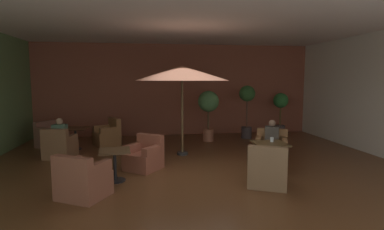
% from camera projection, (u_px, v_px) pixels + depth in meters
% --- Properties ---
extents(ground_plane, '(10.78, 9.68, 0.02)m').
position_uv_depth(ground_plane, '(195.00, 169.00, 7.48)').
color(ground_plane, brown).
extents(wall_back_brick, '(10.78, 0.08, 3.52)m').
position_uv_depth(wall_back_brick, '(176.00, 90.00, 12.00)').
color(wall_back_brick, brown).
rests_on(wall_back_brick, ground_plane).
extents(ceiling_slab, '(10.78, 9.68, 0.06)m').
position_uv_depth(ceiling_slab, '(195.00, 19.00, 7.07)').
color(ceiling_slab, silver).
rests_on(ceiling_slab, wall_back_brick).
extents(cafe_table_front_left, '(0.77, 0.77, 0.68)m').
position_uv_depth(cafe_table_front_left, '(270.00, 148.00, 7.26)').
color(cafe_table_front_left, black).
rests_on(cafe_table_front_left, ground_plane).
extents(armchair_front_left_north, '(1.05, 1.02, 0.80)m').
position_uv_depth(armchair_front_left_north, '(271.00, 148.00, 8.35)').
color(armchair_front_left_north, '#8F6037').
rests_on(armchair_front_left_north, ground_plane).
extents(armchair_front_left_east, '(0.98, 0.97, 0.87)m').
position_uv_depth(armchair_front_left_east, '(268.00, 170.00, 6.23)').
color(armchair_front_left_east, brown).
rests_on(armchair_front_left_east, ground_plane).
extents(cafe_table_front_right, '(0.70, 0.70, 0.68)m').
position_uv_depth(cafe_table_front_right, '(115.00, 159.00, 6.53)').
color(cafe_table_front_right, black).
rests_on(cafe_table_front_right, ground_plane).
extents(armchair_front_right_north, '(1.03, 1.04, 0.81)m').
position_uv_depth(armchair_front_right_north, '(144.00, 157.00, 7.44)').
color(armchair_front_right_north, brown).
rests_on(armchair_front_right_north, ground_plane).
extents(armchair_front_right_east, '(1.05, 1.02, 0.83)m').
position_uv_depth(armchair_front_right_east, '(82.00, 181.00, 5.61)').
color(armchair_front_right_east, brown).
rests_on(armchair_front_right_east, ground_plane).
extents(cafe_table_mid_center, '(0.76, 0.76, 0.68)m').
position_uv_depth(cafe_table_mid_center, '(75.00, 132.00, 9.53)').
color(cafe_table_mid_center, black).
rests_on(cafe_table_mid_center, ground_plane).
extents(armchair_mid_center_north, '(1.02, 1.05, 0.82)m').
position_uv_depth(armchair_mid_center_north, '(51.00, 137.00, 9.95)').
color(armchair_mid_center_north, brown).
rests_on(armchair_mid_center_north, ground_plane).
extents(armchair_mid_center_east, '(0.85, 0.91, 0.84)m').
position_uv_depth(armchair_mid_center_east, '(60.00, 147.00, 8.53)').
color(armchair_mid_center_east, brown).
rests_on(armchair_mid_center_east, ground_plane).
extents(armchair_mid_center_south, '(0.99, 0.99, 0.89)m').
position_uv_depth(armchair_mid_center_south, '(108.00, 135.00, 10.16)').
color(armchair_mid_center_south, brown).
rests_on(armchair_mid_center_south, ground_plane).
extents(patio_umbrella_tall_red, '(2.64, 2.64, 2.55)m').
position_uv_depth(patio_umbrella_tall_red, '(182.00, 74.00, 8.64)').
color(patio_umbrella_tall_red, '#2D2D2D').
rests_on(patio_umbrella_tall_red, ground_plane).
extents(potted_tree_left_corner, '(0.59, 0.59, 1.95)m').
position_uv_depth(potted_tree_left_corner, '(247.00, 103.00, 11.26)').
color(potted_tree_left_corner, '#3C3436').
rests_on(potted_tree_left_corner, ground_plane).
extents(potted_tree_mid_left, '(0.74, 0.74, 1.77)m').
position_uv_depth(potted_tree_mid_left, '(208.00, 106.00, 10.74)').
color(potted_tree_mid_left, '#AC654A').
rests_on(potted_tree_mid_left, ground_plane).
extents(potted_tree_mid_right, '(0.57, 0.57, 1.65)m').
position_uv_depth(potted_tree_mid_right, '(281.00, 108.00, 11.87)').
color(potted_tree_mid_right, '#3E3235').
rests_on(potted_tree_mid_right, ground_plane).
extents(patron_blue_shirt, '(0.40, 0.32, 0.67)m').
position_uv_depth(patron_blue_shirt, '(60.00, 132.00, 8.52)').
color(patron_blue_shirt, '#4D6D56').
rests_on(patron_blue_shirt, ground_plane).
extents(patron_by_window, '(0.43, 0.38, 0.67)m').
position_uv_depth(patron_by_window, '(272.00, 134.00, 8.27)').
color(patron_by_window, '#403B33').
rests_on(patron_by_window, ground_plane).
extents(iced_drink_cup, '(0.08, 0.08, 0.11)m').
position_uv_depth(iced_drink_cup, '(272.00, 139.00, 7.37)').
color(iced_drink_cup, white).
rests_on(iced_drink_cup, cafe_table_front_left).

